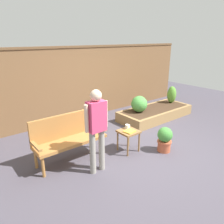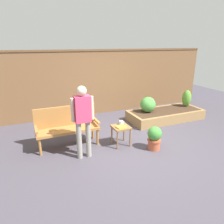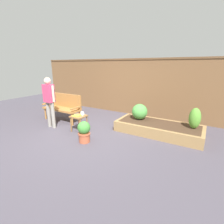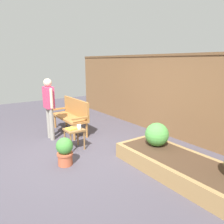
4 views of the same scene
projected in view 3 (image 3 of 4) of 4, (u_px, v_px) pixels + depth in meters
The scene contains 11 objects.
ground_plane at pixel (85, 134), 4.73m from camera, with size 14.00×14.00×0.00m, color #47424C.
fence_back at pixel (126, 86), 6.58m from camera, with size 8.40×0.14×2.16m.
garden_bench at pixel (63, 105), 5.81m from camera, with size 1.44×0.48×0.94m.
side_table at pixel (79, 118), 4.85m from camera, with size 0.40×0.40×0.48m.
cup_on_table at pixel (82, 113), 4.87m from camera, with size 0.13×0.10×0.10m.
book_on_table at pixel (77, 116), 4.79m from camera, with size 0.22×0.19×0.03m, color gold.
potted_boxwood at pixel (84, 131), 4.17m from camera, with size 0.32×0.32×0.55m.
raised_planter_bed at pixel (158, 128), 4.75m from camera, with size 2.40×1.00×0.30m.
shrub_near_bench at pixel (140, 112), 5.03m from camera, with size 0.47×0.47×0.47m.
shrub_far_corner at pixel (195, 118), 4.27m from camera, with size 0.29×0.29×0.56m.
person_by_bench at pixel (49, 98), 5.01m from camera, with size 0.47×0.20×1.56m.
Camera 3 is at (2.91, -3.36, 1.91)m, focal length 26.32 mm.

